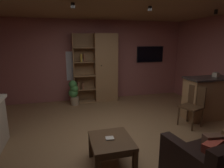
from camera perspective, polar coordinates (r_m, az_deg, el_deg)
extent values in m
cube|color=olive|center=(3.86, 1.57, -16.88)|extent=(6.15, 5.68, 0.02)
cube|color=#9E5B56|center=(6.18, -5.84, 7.09)|extent=(6.27, 0.06, 2.57)
cube|color=#8E6B47|center=(3.41, 1.86, 24.29)|extent=(6.15, 5.68, 0.02)
cube|color=white|center=(6.11, -11.14, 5.41)|extent=(0.56, 0.01, 0.92)
cube|color=#997047|center=(6.00, -1.93, 4.91)|extent=(0.72, 0.38, 2.14)
cube|color=#997047|center=(6.07, -8.70, 4.86)|extent=(0.66, 0.02, 2.14)
cube|color=#997047|center=(5.87, -11.64, 4.46)|extent=(0.02, 0.38, 2.14)
sphere|color=black|center=(5.75, -3.24, 5.62)|extent=(0.04, 0.04, 0.04)
cube|color=#997047|center=(6.13, -8.19, -5.22)|extent=(0.66, 0.38, 0.02)
cube|color=#997047|center=(6.02, -8.31, -1.43)|extent=(0.66, 0.38, 0.02)
cube|color=#997047|center=(5.93, -8.45, 2.58)|extent=(0.66, 0.38, 0.02)
cube|color=#997047|center=(5.87, -8.58, 6.69)|extent=(0.66, 0.38, 0.02)
cube|color=#997047|center=(5.84, -8.73, 10.87)|extent=(0.66, 0.38, 0.02)
cube|color=brown|center=(5.80, -8.50, 7.90)|extent=(0.05, 0.23, 0.24)
cube|color=brown|center=(5.91, -10.16, -0.51)|extent=(0.04, 0.23, 0.23)
cube|color=gold|center=(5.79, -9.43, 7.84)|extent=(0.04, 0.23, 0.23)
cube|color=brown|center=(5.93, -8.94, -0.59)|extent=(0.04, 0.23, 0.20)
sphere|color=beige|center=(5.86, -8.99, 7.16)|extent=(0.10, 0.10, 0.10)
cube|color=#997047|center=(5.34, 28.19, -3.89)|extent=(1.39, 0.51, 1.01)
cube|color=#2D2826|center=(5.22, 28.79, 1.62)|extent=(1.45, 0.57, 0.04)
cube|color=#BFB299|center=(5.25, 29.08, 2.48)|extent=(0.15, 0.15, 0.11)
cube|color=black|center=(3.22, 30.79, -20.90)|extent=(1.65, 1.08, 0.42)
cube|color=brown|center=(3.02, 30.02, -16.21)|extent=(0.47, 0.23, 0.35)
cube|color=#AD3D2D|center=(2.89, 28.71, -17.64)|extent=(0.45, 0.31, 0.32)
cube|color=#4C331E|center=(2.99, -0.25, -16.85)|extent=(0.63, 0.70, 0.05)
cube|color=#4C331E|center=(3.02, -0.25, -17.92)|extent=(0.56, 0.63, 0.08)
cube|color=#4C331E|center=(2.93, 7.01, -22.79)|extent=(0.07, 0.07, 0.40)
cube|color=#4C331E|center=(3.32, -6.47, -18.14)|extent=(0.07, 0.07, 0.40)
cube|color=#4C331E|center=(3.42, 3.04, -17.02)|extent=(0.07, 0.07, 0.40)
cube|color=beige|center=(2.97, -0.70, -16.20)|extent=(0.13, 0.12, 0.02)
cube|color=#4C331E|center=(4.60, 22.96, -6.46)|extent=(0.54, 0.54, 0.04)
cube|color=#4C331E|center=(4.69, 24.46, -3.17)|extent=(0.18, 0.39, 0.44)
cylinder|color=#4C331E|center=(4.63, 19.60, -9.10)|extent=(0.04, 0.04, 0.46)
cylinder|color=#4C331E|center=(4.45, 23.42, -10.33)|extent=(0.04, 0.04, 0.46)
cylinder|color=#4C331E|center=(4.91, 22.08, -8.03)|extent=(0.04, 0.04, 0.46)
cylinder|color=#4C331E|center=(4.74, 25.74, -9.12)|extent=(0.04, 0.04, 0.46)
cylinder|color=#9E896B|center=(5.85, -11.31, -5.02)|extent=(0.25, 0.25, 0.26)
sphere|color=#3D7F3D|center=(5.80, -11.75, -2.73)|extent=(0.28, 0.28, 0.28)
sphere|color=#3D7F3D|center=(5.74, -11.44, -1.41)|extent=(0.25, 0.25, 0.25)
sphere|color=#3D7F3D|center=(5.72, -11.89, -0.13)|extent=(0.24, 0.24, 0.24)
cube|color=black|center=(6.71, 11.52, 8.87)|extent=(0.96, 0.05, 0.54)
cube|color=black|center=(6.69, 11.62, 8.85)|extent=(0.92, 0.01, 0.50)
cylinder|color=black|center=(3.52, -11.85, 22.36)|extent=(0.07, 0.07, 0.09)
cylinder|color=black|center=(3.82, 11.50, 21.62)|extent=(0.07, 0.07, 0.09)
cylinder|color=black|center=(4.67, 29.11, 18.67)|extent=(0.07, 0.07, 0.09)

